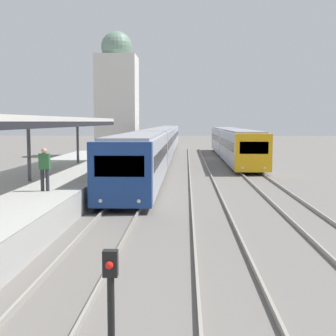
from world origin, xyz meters
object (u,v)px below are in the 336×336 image
(person_on_platform, at_px, (45,167))
(train_near, at_px, (161,141))
(train_far, at_px, (232,142))
(signal_post_near, at_px, (111,305))

(person_on_platform, height_order, train_near, train_near)
(train_far, bearing_deg, signal_post_near, -97.87)
(person_on_platform, xyz_separation_m, train_far, (10.02, 28.97, -0.31))
(train_near, distance_m, train_far, 7.60)
(person_on_platform, relative_size, signal_post_near, 0.84)
(train_near, xyz_separation_m, signal_post_near, (1.61, -42.95, -0.46))
(person_on_platform, xyz_separation_m, signal_post_near, (4.42, -11.58, -0.76))
(train_near, xyz_separation_m, train_far, (7.22, -2.40, -0.01))
(signal_post_near, bearing_deg, train_far, 82.13)
(train_near, bearing_deg, signal_post_near, -87.85)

